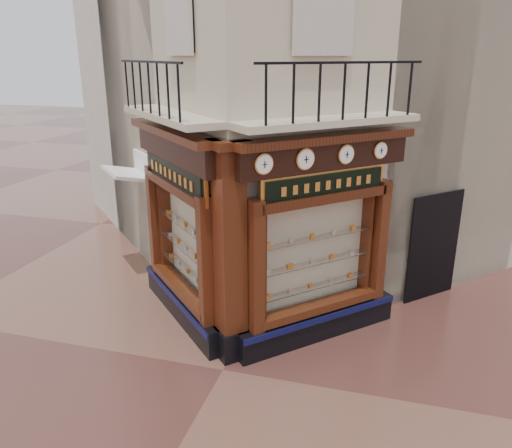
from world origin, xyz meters
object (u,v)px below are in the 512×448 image
(clock_a, at_px, (264,164))
(signboard_left, at_px, (173,174))
(clock_d, at_px, (380,150))
(signboard_right, at_px, (326,184))
(corner_pilaster, at_px, (230,257))
(awning, at_px, (135,272))
(clock_c, at_px, (346,154))
(clock_b, at_px, (305,159))

(clock_a, relative_size, signboard_left, 0.16)
(clock_d, relative_size, signboard_right, 0.16)
(corner_pilaster, bearing_deg, awning, 96.27)
(clock_d, xyz_separation_m, signboard_left, (-3.79, -0.71, -0.52))
(clock_d, bearing_deg, awning, 124.06)
(clock_a, relative_size, clock_d, 1.10)
(corner_pilaster, xyz_separation_m, clock_c, (1.77, 1.16, 1.67))
(corner_pilaster, xyz_separation_m, clock_d, (2.33, 1.72, 1.67))
(clock_c, bearing_deg, clock_b, -180.00)
(signboard_right, bearing_deg, clock_a, -175.27)
(clock_b, bearing_deg, signboard_right, 11.62)
(corner_pilaster, height_order, signboard_right, corner_pilaster)
(clock_b, distance_m, clock_d, 1.65)
(clock_a, bearing_deg, signboard_left, 108.57)
(corner_pilaster, xyz_separation_m, awning, (-3.57, 2.87, -1.95))
(awning, relative_size, signboard_right, 0.74)
(clock_d, xyz_separation_m, signboard_right, (-0.87, -0.71, -0.52))
(corner_pilaster, xyz_separation_m, clock_a, (0.60, -0.01, 1.67))
(corner_pilaster, bearing_deg, clock_c, -11.64)
(corner_pilaster, distance_m, awning, 4.98)
(signboard_right, bearing_deg, clock_d, -5.66)
(awning, bearing_deg, clock_d, -145.94)
(corner_pilaster, relative_size, clock_b, 10.83)
(clock_d, relative_size, awning, 0.22)
(clock_d, bearing_deg, signboard_right, 174.34)
(signboard_left, bearing_deg, clock_b, -144.92)
(corner_pilaster, bearing_deg, signboard_left, 100.25)
(clock_a, relative_size, signboard_right, 0.18)
(awning, height_order, signboard_left, signboard_left)
(clock_d, bearing_deg, clock_a, -180.00)
(clock_a, height_order, signboard_left, clock_a)
(signboard_left, bearing_deg, signboard_right, -135.00)
(clock_a, relative_size, clock_c, 0.99)
(clock_c, xyz_separation_m, signboard_left, (-3.23, -0.15, -0.52))
(clock_a, relative_size, awning, 0.24)
(awning, bearing_deg, clock_b, -161.02)
(clock_a, height_order, awning, clock_a)
(clock_b, bearing_deg, awning, 108.98)
(clock_c, bearing_deg, awning, 117.33)
(clock_a, height_order, signboard_right, clock_a)
(signboard_right, bearing_deg, clock_b, -168.38)
(clock_a, xyz_separation_m, signboard_right, (0.87, 1.02, -0.52))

